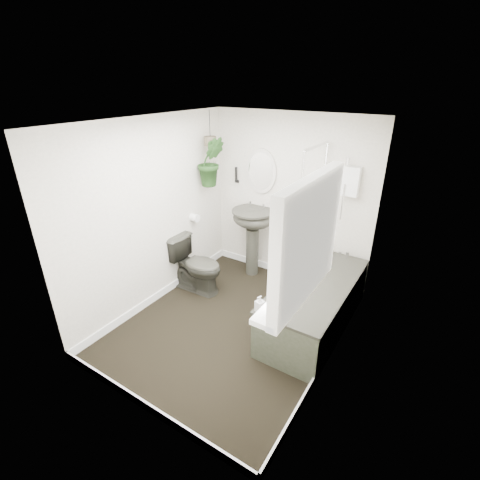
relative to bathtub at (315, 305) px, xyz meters
The scene contains 22 objects.
floor 0.99m from the bathtub, 147.99° to the right, with size 2.30×2.80×0.02m, color black.
ceiling 2.23m from the bathtub, 147.99° to the right, with size 2.30×2.80×0.02m, color white.
wall_back 1.49m from the bathtub, 131.32° to the left, with size 2.30×0.02×2.30m, color silver.
wall_front 2.24m from the bathtub, 112.73° to the right, with size 2.30×0.02×2.30m, color silver.
wall_left 2.20m from the bathtub, 165.69° to the right, with size 0.02×2.80×2.30m, color silver.
wall_right 1.06m from the bathtub, 54.25° to the right, with size 0.02×2.80×2.30m, color silver.
skirting 0.97m from the bathtub, 147.99° to the right, with size 2.30×2.80×0.10m, color white.
bathtub is the anchor object (origin of this frame).
bath_screen 1.15m from the bathtub, 123.96° to the left, with size 0.04×0.72×1.40m, color silver, non-canonical shape.
shower_box 1.51m from the bathtub, 90.00° to the left, with size 0.20×0.10×0.35m, color white.
oval_mirror 1.94m from the bathtub, 144.88° to the left, with size 0.46×0.03×0.62m, color beige.
wall_sconce 2.16m from the bathtub, 152.29° to the left, with size 0.04×0.04×0.22m, color black.
toilet_roll_holder 2.01m from the bathtub, behind, with size 0.11×0.11×0.11m, color white.
window_recess 1.84m from the bathtub, 76.41° to the right, with size 0.08×1.00×0.90m, color white.
window_sill 1.54m from the bathtub, 79.61° to the right, with size 0.18×1.00×0.04m, color white.
window_blinds 1.83m from the bathtub, 78.46° to the right, with size 0.01×0.86×0.76m, color white.
toilet 1.66m from the bathtub, behind, with size 0.42×0.74×0.75m, color #2D2D26.
pedestal_sink 1.42m from the bathtub, 151.58° to the left, with size 0.59×0.50×1.00m, color #2D2D26, non-canonical shape.
sill_plant 1.49m from the bathtub, 76.04° to the right, with size 0.21×0.18×0.24m, color black.
hanging_plant 2.27m from the bathtub, 165.74° to the left, with size 0.36×0.29×0.66m, color black.
soap_bottle 0.92m from the bathtub, 110.16° to the right, with size 0.08×0.08×0.17m, color #2C2928.
hanging_pot 2.44m from the bathtub, 165.74° to the left, with size 0.16×0.16×0.12m, color #4D4434.
Camera 1 is at (1.85, -2.75, 2.66)m, focal length 26.00 mm.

